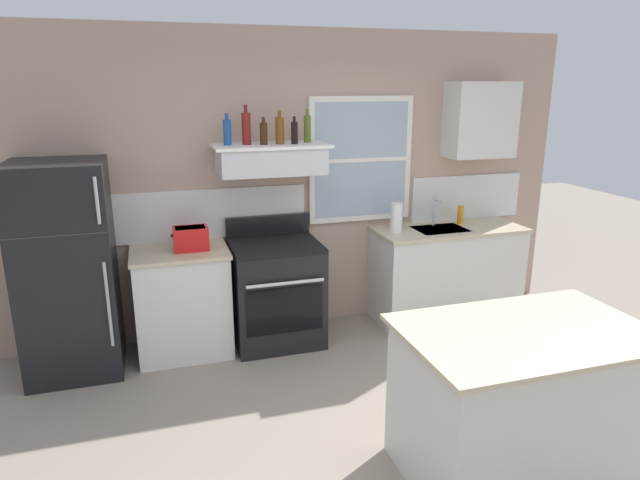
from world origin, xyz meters
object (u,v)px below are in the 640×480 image
bottle_red_label_wine (246,128)px  paper_towel_roll (396,218)px  refrigerator (67,270)px  dish_soap_bottle (460,215)px  bottle_brown_stout (264,133)px  bottle_blue_liqueur (227,132)px  bottle_amber_wine (280,130)px  kitchen_island (520,402)px  toaster (191,238)px  bottle_balsamic_dark (294,132)px  bottle_olive_oil_square (307,128)px  stove_range (276,292)px

bottle_red_label_wine → paper_towel_roll: bearing=-2.8°
refrigerator → paper_towel_roll: bearing=1.2°
dish_soap_bottle → bottle_brown_stout: bearing=-177.8°
bottle_blue_liqueur → bottle_amber_wine: (0.43, -0.04, 0.01)m
bottle_red_label_wine → kitchen_island: bottle_red_label_wine is taller
toaster → bottle_balsamic_dark: bearing=1.7°
bottle_balsamic_dark → paper_towel_roll: size_ratio=0.84×
paper_towel_roll → kitchen_island: bearing=-95.1°
kitchen_island → bottle_amber_wine: bearing=112.0°
bottle_olive_oil_square → bottle_blue_liqueur: bearing=-178.0°
refrigerator → bottle_blue_liqueur: 1.65m
bottle_balsamic_dark → dish_soap_bottle: bearing=3.1°
toaster → bottle_amber_wine: (0.78, 0.05, 0.85)m
bottle_red_label_wine → bottle_balsamic_dark: bottle_red_label_wine is taller
bottle_balsamic_dark → kitchen_island: size_ratio=0.16×
dish_soap_bottle → bottle_blue_liqueur: bearing=-179.2°
toaster → bottle_olive_oil_square: 1.35m
bottle_red_label_wine → kitchen_island: size_ratio=0.23×
dish_soap_bottle → bottle_red_label_wine: bearing=-179.1°
paper_towel_roll → bottle_red_label_wine: bearing=177.2°
toaster → bottle_olive_oil_square: size_ratio=1.06×
bottle_amber_wine → paper_towel_roll: size_ratio=1.02×
bottle_balsamic_dark → bottle_amber_wine: bearing=169.0°
bottle_red_label_wine → dish_soap_bottle: size_ratio=1.78×
refrigerator → toaster: size_ratio=5.66×
refrigerator → bottle_red_label_wine: bearing=5.0°
bottle_amber_wine → stove_range: bearing=-138.4°
bottle_olive_oil_square → refrigerator: bearing=-175.5°
bottle_red_label_wine → bottle_olive_oil_square: 0.53m
paper_towel_roll → bottle_balsamic_dark: bearing=179.5°
bottle_olive_oil_square → dish_soap_bottle: bearing=0.2°
stove_range → bottle_balsamic_dark: 1.39m
stove_range → bottle_amber_wine: bearing=41.6°
stove_range → bottle_blue_liqueur: bearing=162.9°
refrigerator → kitchen_island: (2.61, -2.10, -0.38)m
bottle_blue_liqueur → bottle_balsamic_dark: size_ratio=1.13×
bottle_balsamic_dark → bottle_olive_oil_square: bearing=32.5°
bottle_amber_wine → paper_towel_roll: 1.35m
bottle_brown_stout → bottle_olive_oil_square: size_ratio=0.80×
refrigerator → paper_towel_roll: 2.81m
bottle_amber_wine → bottle_brown_stout: bearing=-178.2°
stove_range → bottle_red_label_wine: bottle_red_label_wine is taller
refrigerator → toaster: bearing=2.5°
dish_soap_bottle → kitchen_island: size_ratio=0.13×
refrigerator → bottle_brown_stout: bearing=3.1°
toaster → bottle_blue_liqueur: bearing=14.3°
stove_range → bottle_blue_liqueur: 1.44m
kitchen_island → paper_towel_roll: bearing=84.9°
bottle_brown_stout → toaster: bearing=-175.9°
bottle_brown_stout → paper_towel_roll: bearing=-1.3°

